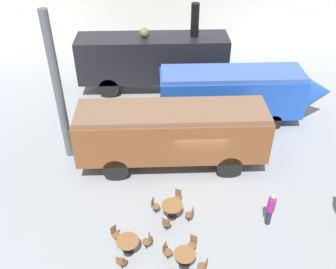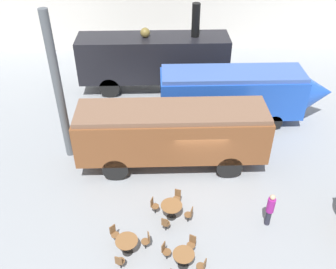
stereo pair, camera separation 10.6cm
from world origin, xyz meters
The scene contains 19 objects.
ground_plane centered at (0.00, 0.00, 0.00)m, with size 80.00×80.00×0.00m, color gray.
steam_locomotive centered at (-2.28, 8.87, 2.37)m, with size 10.08×2.46×5.99m.
streamlined_locomotive centered at (3.15, 4.70, 1.94)m, with size 10.35×2.48×3.31m.
passenger_coach_wooden centered at (-1.37, 0.59, 2.09)m, with size 9.56×2.59×3.40m.
cafe_table_near centered at (-3.41, -5.05, 0.60)m, with size 0.93×0.93×0.75m.
cafe_table_mid centered at (-1.16, -5.76, 0.59)m, with size 0.87×0.87×0.75m.
cafe_table_far centered at (-1.53, -3.20, 0.63)m, with size 0.96×0.96×0.77m.
cafe_chair_0 centered at (-3.99, -4.44, 0.51)m, with size 0.40×0.40×0.87m.
cafe_chair_1 centered at (-3.65, -5.85, 0.51)m, with size 0.37×0.39×0.87m.
cafe_chair_2 centered at (-2.60, -4.85, 0.51)m, with size 0.38×0.36×0.87m.
cafe_chair_3 centered at (-0.45, -6.14, 0.51)m, with size 0.40×0.39×0.87m.
cafe_chair_4 centered at (-0.77, -5.05, 0.51)m, with size 0.39×0.40×0.87m.
cafe_chair_5 centered at (-1.86, -5.38, 0.51)m, with size 0.40×0.39×0.87m.
cafe_chair_7 centered at (-0.73, -3.50, 0.51)m, with size 0.39×0.38×0.87m.
cafe_chair_8 centered at (-1.23, -2.41, 0.51)m, with size 0.38×0.39×0.87m.
cafe_chair_9 centered at (-2.33, -2.90, 0.51)m, with size 0.39×0.38×0.87m.
cafe_chair_10 centered at (-1.83, -4.00, 0.51)m, with size 0.38×0.39×0.87m.
visitor_person centered at (2.72, -3.72, 0.97)m, with size 0.34×0.34×1.77m.
support_pillar centered at (-6.94, 1.59, 4.00)m, with size 0.44×0.44×8.00m.
Camera 1 is at (-2.15, -14.76, 13.04)m, focal length 40.00 mm.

